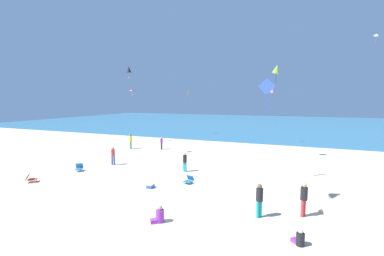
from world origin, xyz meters
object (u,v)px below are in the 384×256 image
Objects in this scene: person_1 at (159,216)px; person_4 at (113,155)px; person_5 at (304,197)px; kite_black at (129,69)px; kite_red at (132,90)px; kite_white at (377,35)px; beach_chair_near_camera at (189,180)px; person_0 at (300,239)px; kite_blue at (267,87)px; beach_chair_mid_beach at (79,167)px; person_2 at (185,161)px; person_7 at (259,198)px; kite_orange at (188,93)px; person_6 at (161,142)px; person_3 at (131,140)px; beach_chair_far_left at (30,178)px; kite_lime at (276,69)px; kite_pink at (272,90)px; cooler_box at (150,186)px.

person_4 reaches higher than person_1.
person_5 is 19.21m from kite_black.
kite_white is at bearing -0.04° from kite_red.
beach_chair_near_camera is 0.47× the size of person_5.
kite_blue is (-1.87, 4.96, 6.06)m from person_0.
beach_chair_mid_beach is 0.91× the size of kite_red.
beach_chair_near_camera is 2.83m from person_2.
person_7 is at bearing 68.40° from beach_chair_near_camera.
kite_white is (22.26, -9.73, 4.69)m from kite_orange.
kite_orange reaches higher than person_2.
kite_red reaches higher than beach_chair_near_camera.
person_6 reaches higher than person_1.
beach_chair_far_left is at bearing 71.88° from person_3.
person_4 is at bearing -78.11° from kite_black.
kite_lime is at bearing -8.67° from kite_red.
beach_chair_near_camera is 6.07m from person_7.
person_2 is at bearing -145.40° from kite_white.
kite_lime is 1.87× the size of kite_red.
kite_blue is (14.07, 0.36, 6.02)m from beach_chair_mid_beach.
kite_black is at bearing 7.14° from person_0.
kite_pink reaches higher than kite_red.
person_5 is at bearing -52.52° from person_6.
beach_chair_mid_beach is 8.39m from person_2.
beach_chair_far_left is 26.99m from kite_pink.
person_6 is 8.81m from kite_black.
kite_red is (-13.91, 17.83, 6.57)m from person_1.
person_1 is 9.03m from kite_blue.
beach_chair_far_left is 11.05m from person_1.
person_0 is 11.09m from person_2.
person_7 reaches higher than person_2.
person_3 is at bearing -116.32° from beach_chair_near_camera.
kite_orange is at bearing 157.86° from person_7.
person_4 is 1.11× the size of person_6.
kite_red is (-17.98, 12.47, 0.55)m from kite_blue.
kite_black reaches higher than person_5.
kite_lime reaches higher than person_1.
beach_chair_mid_beach is 10.34m from kite_black.
kite_orange is at bearing 164.13° from kite_pink.
person_1 is 0.48× the size of person_5.
cooler_box is at bearing -120.56° from kite_lime.
kite_lime reaches higher than kite_orange.
person_0 is at bearing -45.88° from beach_chair_far_left.
person_5 is (14.91, -4.44, 0.05)m from person_4.
person_4 is at bearing -149.16° from kite_lime.
person_6 is (2.70, 13.53, 0.54)m from beach_chair_far_left.
kite_blue is 2.39× the size of kite_white.
beach_chair_far_left is 12.52m from person_3.
person_3 reaches higher than person_5.
kite_white is at bearing 101.44° from person_7.
kite_red reaches higher than person_1.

